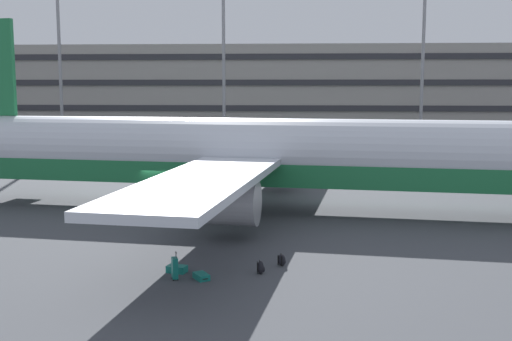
# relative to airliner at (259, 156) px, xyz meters

# --- Properties ---
(ground_plane) EXTENTS (600.00, 600.00, 0.00)m
(ground_plane) POSITION_rel_airliner_xyz_m (-5.46, -0.32, -3.28)
(ground_plane) COLOR #424449
(terminal_structure) EXTENTS (143.11, 20.33, 12.40)m
(terminal_structure) POSITION_rel_airliner_xyz_m (-5.46, 50.64, 2.92)
(terminal_structure) COLOR gray
(terminal_structure) RESTS_ON ground_plane
(airliner) EXTENTS (44.33, 35.99, 11.43)m
(airliner) POSITION_rel_airliner_xyz_m (0.00, 0.00, 0.00)
(airliner) COLOR silver
(airliner) RESTS_ON ground_plane
(light_mast_left) EXTENTS (1.80, 0.50, 25.58)m
(light_mast_left) POSITION_rel_airliner_xyz_m (-24.14, 33.34, 11.26)
(light_mast_left) COLOR gray
(light_mast_left) RESTS_ON ground_plane
(light_mast_center_left) EXTENTS (1.80, 0.50, 22.30)m
(light_mast_center_left) POSITION_rel_airliner_xyz_m (-5.72, 33.34, 9.57)
(light_mast_center_left) COLOR gray
(light_mast_center_left) RESTS_ON ground_plane
(light_mast_center_right) EXTENTS (1.80, 0.50, 22.26)m
(light_mast_center_right) POSITION_rel_airliner_xyz_m (15.90, 33.34, 9.55)
(light_mast_center_right) COLOR gray
(light_mast_center_right) RESTS_ON ground_plane
(suitcase_teal) EXTENTS (0.32, 0.43, 1.07)m
(suitcase_teal) POSITION_rel_airliner_xyz_m (-2.43, -13.49, -2.83)
(suitcase_teal) COLOR #147266
(suitcase_teal) RESTS_ON ground_plane
(suitcase_navy) EXTENTS (0.75, 0.84, 0.23)m
(suitcase_navy) POSITION_rel_airliner_xyz_m (-1.43, -13.41, -3.16)
(suitcase_navy) COLOR #147266
(suitcase_navy) RESTS_ON ground_plane
(suitcase_small) EXTENTS (0.85, 0.66, 0.28)m
(suitcase_small) POSITION_rel_airliner_xyz_m (-2.53, -12.57, -3.14)
(suitcase_small) COLOR #147266
(suitcase_small) RESTS_ON ground_plane
(backpack_red) EXTENTS (0.43, 0.44, 0.54)m
(backpack_red) POSITION_rel_airliner_xyz_m (1.60, -11.42, -3.04)
(backpack_red) COLOR black
(backpack_red) RESTS_ON ground_plane
(backpack_laid_flat) EXTENTS (0.35, 0.37, 0.57)m
(backpack_laid_flat) POSITION_rel_airliner_xyz_m (0.79, -12.57, -3.03)
(backpack_laid_flat) COLOR black
(backpack_laid_flat) RESTS_ON ground_plane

